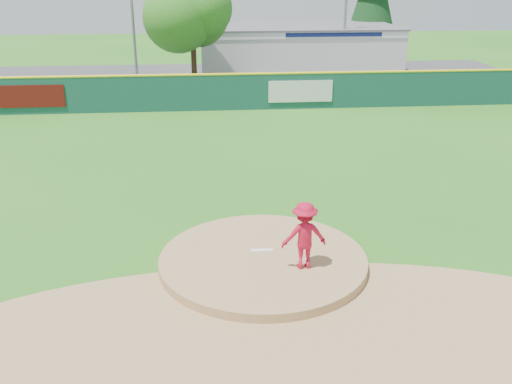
{
  "coord_description": "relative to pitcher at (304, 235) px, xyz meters",
  "views": [
    {
      "loc": [
        -1.42,
        -13.36,
        7.32
      ],
      "look_at": [
        0.0,
        2.0,
        1.3
      ],
      "focal_mm": 40.0,
      "sensor_mm": 36.0,
      "label": 1
    }
  ],
  "objects": [
    {
      "name": "pitchers_mound",
      "position": [
        -0.97,
        0.66,
        -1.13
      ],
      "size": [
        5.5,
        5.5,
        0.5
      ],
      "primitive_type": "cylinder",
      "color": "#9E774C",
      "rests_on": "ground"
    },
    {
      "name": "fence_banners",
      "position": [
        -4.33,
        18.58,
        -0.13
      ],
      "size": [
        18.26,
        0.04,
        1.2
      ],
      "color": "#560F0C",
      "rests_on": "ground"
    },
    {
      "name": "van",
      "position": [
        -5.95,
        23.54,
        -0.52
      ],
      "size": [
        4.29,
        2.08,
        1.18
      ],
      "primitive_type": "imported",
      "rotation": [
        0.0,
        0.0,
        1.6
      ],
      "color": "white",
      "rests_on": "parking_lot"
    },
    {
      "name": "infield_dirt_arc",
      "position": [
        -0.97,
        -2.34,
        -1.13
      ],
      "size": [
        15.4,
        15.4,
        0.01
      ],
      "primitive_type": "cylinder",
      "color": "#9E774C",
      "rests_on": "ground"
    },
    {
      "name": "pitcher",
      "position": [
        0.0,
        0.0,
        0.0
      ],
      "size": [
        1.19,
        0.74,
        1.77
      ],
      "primitive_type": "imported",
      "rotation": [
        0.0,
        0.0,
        3.22
      ],
      "color": "#B80F2F",
      "rests_on": "pitchers_mound"
    },
    {
      "name": "pitching_rubber",
      "position": [
        -0.97,
        0.96,
        -0.86
      ],
      "size": [
        0.6,
        0.15,
        0.04
      ],
      "primitive_type": "cube",
      "color": "white",
      "rests_on": "pitchers_mound"
    },
    {
      "name": "parking_lot",
      "position": [
        -0.97,
        27.66,
        -1.12
      ],
      "size": [
        44.0,
        16.0,
        0.02
      ],
      "primitive_type": "cube",
      "color": "#38383A",
      "rests_on": "ground"
    },
    {
      "name": "deciduous_tree",
      "position": [
        -2.97,
        25.66,
        3.42
      ],
      "size": [
        5.6,
        5.6,
        7.36
      ],
      "color": "#382314",
      "rests_on": "ground"
    },
    {
      "name": "ground",
      "position": [
        -0.97,
        0.66,
        -1.13
      ],
      "size": [
        120.0,
        120.0,
        0.0
      ],
      "primitive_type": "plane",
      "color": "#286B19",
      "rests_on": "ground"
    },
    {
      "name": "pool_building_grp",
      "position": [
        5.03,
        32.65,
        0.53
      ],
      "size": [
        15.2,
        8.2,
        3.31
      ],
      "color": "silver",
      "rests_on": "ground"
    },
    {
      "name": "outfield_fence",
      "position": [
        -0.97,
        18.66,
        -0.04
      ],
      "size": [
        40.0,
        0.14,
        2.07
      ],
      "color": "#14423A",
      "rests_on": "ground"
    }
  ]
}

